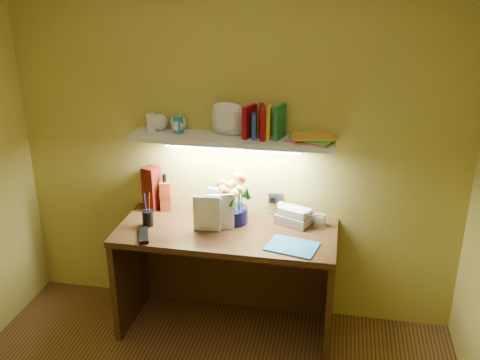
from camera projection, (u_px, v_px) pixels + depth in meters
name	position (u px, v px, depth m)	size (l,w,h in m)	color
desk	(227.00, 281.00, 3.54)	(1.40, 0.60, 0.75)	#321B0D
flower_bouquet	(233.00, 198.00, 3.46)	(0.22, 0.22, 0.34)	#060937
telephone	(294.00, 214.00, 3.48)	(0.21, 0.16, 0.13)	beige
desk_clock	(320.00, 219.00, 3.46)	(0.08, 0.04, 0.08)	silver
whisky_bottle	(165.00, 192.00, 3.65)	(0.07, 0.07, 0.26)	#AB421C
whisky_box	(152.00, 188.00, 3.66)	(0.10, 0.10, 0.30)	#561109
pen_cup	(148.00, 213.00, 3.44)	(0.07, 0.07, 0.17)	black
art_card	(219.00, 203.00, 3.56)	(0.19, 0.04, 0.19)	white
tv_remote	(144.00, 235.00, 3.31)	(0.06, 0.20, 0.02)	black
blue_folder	(292.00, 246.00, 3.20)	(0.29, 0.22, 0.01)	#228CD1
desk_book_a	(193.00, 213.00, 3.36)	(0.18, 0.02, 0.24)	white
desk_book_b	(206.00, 213.00, 3.36)	(0.18, 0.02, 0.24)	white
wall_shelf	(234.00, 134.00, 3.35)	(1.32, 0.28, 0.24)	white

